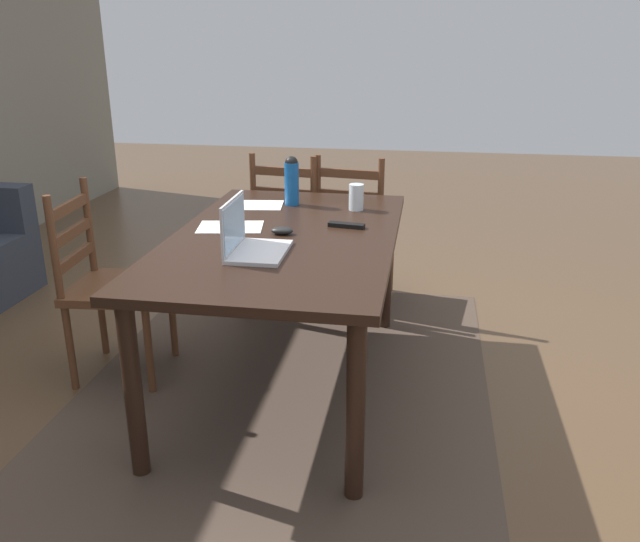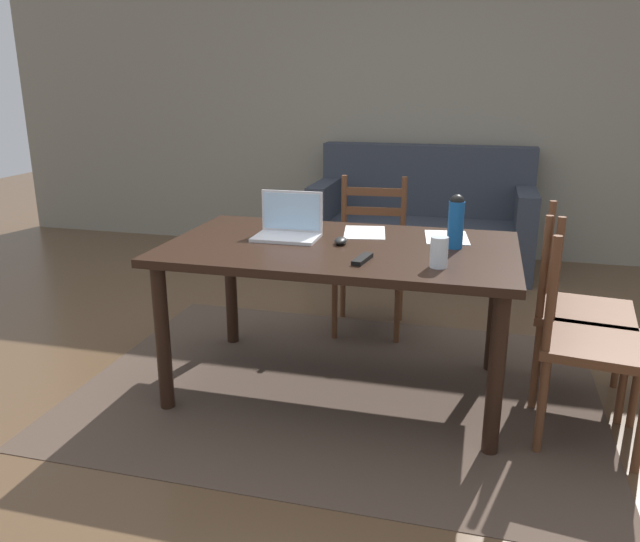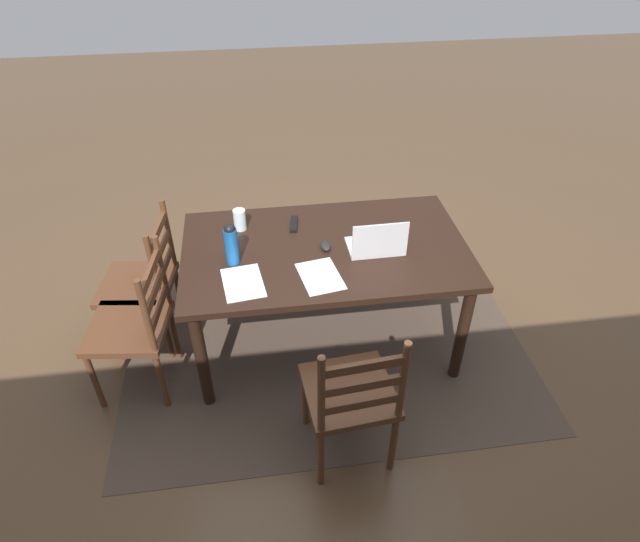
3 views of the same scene
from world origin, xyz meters
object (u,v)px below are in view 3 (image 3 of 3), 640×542
(dining_table, at_px, (325,259))
(drinking_glass, at_px, (240,220))
(chair_far_head, at_px, (351,396))
(computer_mouse, at_px, (325,246))
(laptop, at_px, (377,244))
(chair_right_near, at_px, (143,283))
(water_bottle, at_px, (231,243))
(tv_remote, at_px, (294,224))
(chair_right_far, at_px, (135,326))

(dining_table, height_order, drinking_glass, drinking_glass)
(chair_far_head, bearing_deg, computer_mouse, -89.43)
(laptop, bearing_deg, chair_right_near, -11.19)
(water_bottle, bearing_deg, chair_far_head, 124.43)
(drinking_glass, distance_m, tv_remote, 0.33)
(chair_right_near, height_order, computer_mouse, chair_right_near)
(dining_table, relative_size, chair_right_near, 1.77)
(chair_right_far, relative_size, laptop, 2.94)
(dining_table, bearing_deg, water_bottle, 8.14)
(computer_mouse, bearing_deg, dining_table, -118.76)
(water_bottle, xyz_separation_m, computer_mouse, (-0.53, -0.07, -0.12))
(laptop, distance_m, computer_mouse, 0.31)
(laptop, relative_size, computer_mouse, 3.23)
(tv_remote, bearing_deg, water_bottle, -129.63)
(dining_table, bearing_deg, chair_far_head, 90.24)
(dining_table, relative_size, tv_remote, 9.87)
(chair_right_far, height_order, drinking_glass, chair_right_far)
(chair_right_far, bearing_deg, tv_remote, -154.41)
(drinking_glass, bearing_deg, tv_remote, 178.70)
(laptop, distance_m, tv_remote, 0.57)
(chair_far_head, relative_size, laptop, 2.94)
(chair_right_far, xyz_separation_m, tv_remote, (-0.97, -0.46, 0.31))
(chair_right_near, xyz_separation_m, tv_remote, (-0.97, -0.07, 0.31))
(chair_right_far, xyz_separation_m, computer_mouse, (-1.12, -0.19, 0.32))
(chair_far_head, bearing_deg, drinking_glass, -66.50)
(dining_table, distance_m, drinking_glass, 0.58)
(dining_table, relative_size, laptop, 5.19)
(chair_far_head, distance_m, chair_right_far, 1.31)
(chair_right_far, relative_size, computer_mouse, 9.50)
(dining_table, height_order, laptop, laptop)
(chair_far_head, height_order, laptop, laptop)
(chair_right_near, xyz_separation_m, computer_mouse, (-1.12, 0.20, 0.32))
(chair_right_far, bearing_deg, dining_table, -169.78)
(chair_right_near, relative_size, drinking_glass, 7.16)
(dining_table, xyz_separation_m, computer_mouse, (0.00, 0.01, 0.10))
(chair_right_far, distance_m, water_bottle, 0.74)
(laptop, bearing_deg, chair_right_far, 4.69)
(chair_far_head, xyz_separation_m, laptop, (-0.28, -0.78, 0.36))
(dining_table, relative_size, computer_mouse, 16.78)
(laptop, xyz_separation_m, water_bottle, (0.83, -0.01, 0.08))
(water_bottle, height_order, computer_mouse, water_bottle)
(water_bottle, distance_m, tv_remote, 0.52)
(chair_right_far, xyz_separation_m, water_bottle, (-0.59, -0.13, 0.43))
(water_bottle, bearing_deg, dining_table, -171.86)
(chair_far_head, height_order, tv_remote, chair_far_head)
(water_bottle, bearing_deg, laptop, 179.28)
(dining_table, bearing_deg, tv_remote, -58.39)
(chair_right_far, bearing_deg, computer_mouse, -170.25)
(chair_right_far, bearing_deg, drinking_glass, -143.58)
(laptop, xyz_separation_m, drinking_glass, (0.78, -0.35, 0.01))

